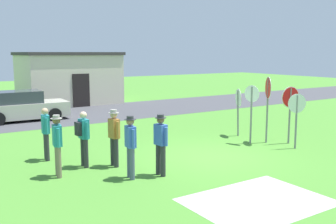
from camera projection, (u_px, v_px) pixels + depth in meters
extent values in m
plane|color=#47842D|center=(209.00, 157.00, 12.79)|extent=(80.00, 80.00, 0.00)
cube|color=#424247|center=(87.00, 113.00, 21.83)|extent=(60.00, 6.40, 0.01)
cube|color=#ADAAA3|center=(258.00, 201.00, 8.94)|extent=(3.20, 2.40, 0.01)
cube|color=beige|center=(68.00, 79.00, 26.23)|extent=(6.06, 4.70, 3.25)
cube|color=#383333|center=(67.00, 54.00, 25.97)|extent=(6.26, 4.90, 0.20)
cube|color=black|center=(81.00, 90.00, 24.36)|extent=(1.10, 0.08, 2.10)
cube|color=#B7B2A3|center=(24.00, 110.00, 19.58)|extent=(4.35, 1.92, 0.76)
cube|color=#2D333D|center=(18.00, 97.00, 19.35)|extent=(2.28, 1.59, 0.60)
cylinder|color=black|center=(46.00, 110.00, 21.06)|extent=(0.65, 0.24, 0.64)
cylinder|color=black|center=(55.00, 114.00, 19.54)|extent=(0.65, 0.24, 0.64)
cylinder|color=slate|center=(290.00, 116.00, 14.51)|extent=(0.08, 0.08, 2.10)
cylinder|color=white|center=(290.00, 97.00, 14.40)|extent=(0.78, 0.17, 0.80)
cylinder|color=red|center=(291.00, 97.00, 14.39)|extent=(0.73, 0.16, 0.74)
cylinder|color=slate|center=(251.00, 115.00, 14.50)|extent=(0.08, 0.08, 2.16)
cylinder|color=white|center=(252.00, 94.00, 14.37)|extent=(0.15, 0.62, 0.63)
cylinder|color=red|center=(252.00, 94.00, 14.38)|extent=(0.14, 0.57, 0.58)
cylinder|color=slate|center=(296.00, 122.00, 13.74)|extent=(0.10, 0.12, 1.92)
cylinder|color=white|center=(297.00, 103.00, 13.64)|extent=(0.64, 0.29, 0.68)
cylinder|color=red|center=(297.00, 103.00, 13.65)|extent=(0.59, 0.27, 0.63)
cylinder|color=slate|center=(267.00, 111.00, 14.61)|extent=(0.10, 0.10, 2.46)
cylinder|color=white|center=(268.00, 88.00, 14.48)|extent=(0.47, 0.70, 0.84)
cylinder|color=red|center=(268.00, 88.00, 14.48)|extent=(0.44, 0.65, 0.78)
cylinder|color=slate|center=(238.00, 113.00, 15.86)|extent=(0.15, 0.12, 1.89)
cylinder|color=white|center=(238.00, 98.00, 15.77)|extent=(0.36, 0.70, 0.76)
cylinder|color=red|center=(239.00, 98.00, 15.77)|extent=(0.33, 0.65, 0.70)
cylinder|color=#2D2D33|center=(83.00, 152.00, 11.68)|extent=(0.14, 0.14, 0.88)
cylinder|color=#2D2D33|center=(86.00, 153.00, 11.50)|extent=(0.14, 0.14, 0.88)
cube|color=teal|center=(84.00, 129.00, 11.48)|extent=(0.23, 0.37, 0.58)
cylinder|color=teal|center=(81.00, 128.00, 11.67)|extent=(0.09, 0.09, 0.52)
cylinder|color=teal|center=(87.00, 131.00, 11.28)|extent=(0.09, 0.09, 0.52)
sphere|color=beige|center=(83.00, 115.00, 11.41)|extent=(0.21, 0.21, 0.21)
cube|color=#232328|center=(78.00, 129.00, 11.38)|extent=(0.15, 0.26, 0.40)
cylinder|color=#7A6B56|center=(58.00, 160.00, 10.76)|extent=(0.14, 0.14, 0.88)
cylinder|color=#7A6B56|center=(59.00, 162.00, 10.56)|extent=(0.14, 0.14, 0.88)
cube|color=teal|center=(57.00, 135.00, 10.55)|extent=(0.27, 0.39, 0.58)
cylinder|color=teal|center=(56.00, 135.00, 10.77)|extent=(0.09, 0.09, 0.52)
cylinder|color=teal|center=(58.00, 138.00, 10.33)|extent=(0.09, 0.09, 0.52)
sphere|color=brown|center=(56.00, 121.00, 10.48)|extent=(0.21, 0.21, 0.21)
cylinder|color=gray|center=(56.00, 118.00, 10.48)|extent=(0.31, 0.31, 0.02)
cylinder|color=gray|center=(56.00, 117.00, 10.47)|extent=(0.19, 0.19, 0.09)
cylinder|color=#2D2D33|center=(46.00, 146.00, 12.42)|extent=(0.14, 0.14, 0.88)
cylinder|color=#2D2D33|center=(47.00, 147.00, 12.23)|extent=(0.14, 0.14, 0.88)
cube|color=teal|center=(45.00, 124.00, 12.21)|extent=(0.27, 0.39, 0.58)
cylinder|color=teal|center=(44.00, 124.00, 12.43)|extent=(0.09, 0.09, 0.52)
cylinder|color=teal|center=(47.00, 126.00, 12.00)|extent=(0.09, 0.09, 0.52)
sphere|color=tan|center=(45.00, 111.00, 12.15)|extent=(0.21, 0.21, 0.21)
cylinder|color=#2D2D33|center=(113.00, 151.00, 11.73)|extent=(0.14, 0.14, 0.88)
cylinder|color=#2D2D33|center=(116.00, 153.00, 11.55)|extent=(0.14, 0.14, 0.88)
cube|color=#B27533|center=(114.00, 128.00, 11.53)|extent=(0.24, 0.37, 0.58)
cylinder|color=#B27533|center=(110.00, 128.00, 11.72)|extent=(0.09, 0.09, 0.52)
cylinder|color=#B27533|center=(118.00, 130.00, 11.34)|extent=(0.09, 0.09, 0.52)
sphere|color=tan|center=(114.00, 115.00, 11.46)|extent=(0.21, 0.21, 0.21)
cylinder|color=gray|center=(114.00, 113.00, 11.46)|extent=(0.32, 0.31, 0.02)
cylinder|color=gray|center=(114.00, 111.00, 11.45)|extent=(0.19, 0.19, 0.09)
cylinder|color=#2D2D33|center=(158.00, 159.00, 10.86)|extent=(0.14, 0.14, 0.88)
cylinder|color=#2D2D33|center=(163.00, 161.00, 10.69)|extent=(0.14, 0.14, 0.88)
cube|color=#3860B7|center=(161.00, 135.00, 10.66)|extent=(0.26, 0.38, 0.58)
cylinder|color=#3860B7|center=(155.00, 134.00, 10.85)|extent=(0.09, 0.09, 0.52)
cylinder|color=#3860B7|center=(166.00, 137.00, 10.48)|extent=(0.09, 0.09, 0.52)
sphere|color=brown|center=(161.00, 120.00, 10.60)|extent=(0.21, 0.21, 0.21)
cylinder|color=#333338|center=(161.00, 118.00, 10.59)|extent=(0.32, 0.31, 0.02)
cylinder|color=#333338|center=(161.00, 116.00, 10.58)|extent=(0.19, 0.19, 0.09)
cylinder|color=#4C5670|center=(130.00, 162.00, 10.61)|extent=(0.14, 0.14, 0.88)
cylinder|color=#4C5670|center=(132.00, 164.00, 10.41)|extent=(0.14, 0.14, 0.88)
cube|color=#3860B7|center=(130.00, 137.00, 10.40)|extent=(0.27, 0.39, 0.58)
cylinder|color=#3860B7|center=(128.00, 136.00, 10.62)|extent=(0.09, 0.09, 0.52)
cylinder|color=#3860B7|center=(133.00, 139.00, 10.18)|extent=(0.09, 0.09, 0.52)
sphere|color=#9E7051|center=(130.00, 122.00, 10.33)|extent=(0.21, 0.21, 0.21)
cylinder|color=#333338|center=(130.00, 119.00, 10.33)|extent=(0.32, 0.31, 0.02)
cylinder|color=#333338|center=(130.00, 118.00, 10.32)|extent=(0.19, 0.19, 0.09)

